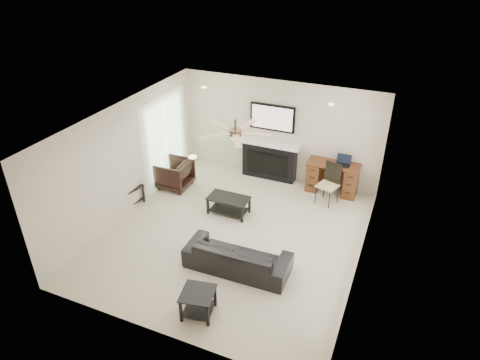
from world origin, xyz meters
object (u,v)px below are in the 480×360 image
Objects in this scene: coffee_table at (229,205)px; desk at (332,178)px; fireplace_unit at (270,143)px; sofa at (237,256)px; armchair at (174,174)px.

coffee_table is 2.63m from desk.
desk is at bearing -2.35° from fireplace_unit.
coffee_table is at bearing -136.09° from desk.
fireplace_unit reaches higher than sofa.
armchair is (-2.60, 2.15, 0.07)m from sofa.
armchair reaches higher than coffee_table.
fireplace_unit is (1.97, 1.33, 0.60)m from armchair.
armchair is 0.63× the size of desk.
desk is (3.59, 1.27, 0.03)m from armchair.
sofa is 3.56m from desk.
sofa is at bearing -79.69° from fireplace_unit.
coffee_table is (-0.90, 1.60, -0.08)m from sofa.
sofa reaches higher than coffee_table.
fireplace_unit is 1.57× the size of desk.
sofa is 3.37m from armchair.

